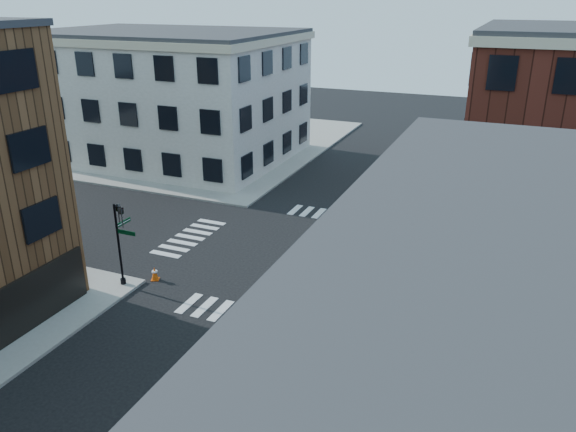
{
  "coord_description": "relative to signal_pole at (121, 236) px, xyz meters",
  "views": [
    {
      "loc": [
        11.18,
        -27.41,
        14.27
      ],
      "look_at": [
        -0.27,
        -0.08,
        2.5
      ],
      "focal_mm": 35.0,
      "sensor_mm": 36.0,
      "label": 1
    }
  ],
  "objects": [
    {
      "name": "sidewalk_nw",
      "position": [
        -14.28,
        27.68,
        -2.78
      ],
      "size": [
        30.0,
        30.0,
        0.15
      ],
      "primitive_type": "cube",
      "color": "gray",
      "rests_on": "ground"
    },
    {
      "name": "tree_far",
      "position": [
        14.28,
        22.65,
        0.02
      ],
      "size": [
        2.43,
        2.43,
        4.07
      ],
      "color": "black",
      "rests_on": "ground"
    },
    {
      "name": "tree_near",
      "position": [
        14.28,
        16.65,
        0.3
      ],
      "size": [
        2.69,
        2.69,
        4.49
      ],
      "color": "black",
      "rests_on": "ground"
    },
    {
      "name": "building_nw",
      "position": [
        -12.28,
        22.68,
        2.64
      ],
      "size": [
        22.0,
        16.0,
        11.0
      ],
      "primitive_type": "cube",
      "color": "beige",
      "rests_on": "ground"
    },
    {
      "name": "traffic_cone",
      "position": [
        1.02,
        1.12,
        -2.49
      ],
      "size": [
        0.54,
        0.54,
        0.76
      ],
      "rotation": [
        0.0,
        0.0,
        0.43
      ],
      "color": "#D84E09",
      "rests_on": "ground"
    },
    {
      "name": "ground",
      "position": [
        6.72,
        6.68,
        -2.86
      ],
      "size": [
        120.0,
        120.0,
        0.0
      ],
      "primitive_type": "plane",
      "color": "black",
      "rests_on": "ground"
    },
    {
      "name": "signal_pole",
      "position": [
        0.0,
        0.0,
        0.0
      ],
      "size": [
        1.29,
        1.24,
        4.6
      ],
      "color": "black",
      "rests_on": "ground"
    },
    {
      "name": "box_truck",
      "position": [
        17.42,
        1.95,
        -1.1
      ],
      "size": [
        7.62,
        2.99,
        3.38
      ],
      "rotation": [
        0.0,
        0.0,
        -0.1
      ],
      "color": "silver",
      "rests_on": "ground"
    }
  ]
}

